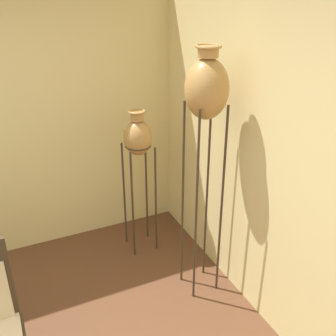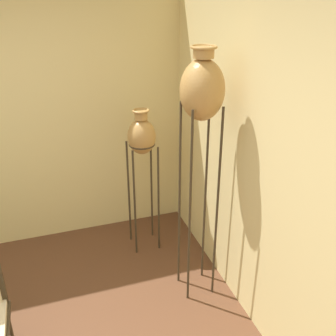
{
  "view_description": "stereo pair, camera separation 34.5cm",
  "coord_description": "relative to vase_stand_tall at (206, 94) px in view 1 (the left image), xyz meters",
  "views": [
    {
      "loc": [
        0.24,
        -1.74,
        2.52
      ],
      "look_at": [
        1.56,
        1.1,
        1.04
      ],
      "focal_mm": 42.0,
      "sensor_mm": 36.0,
      "label": 1
    },
    {
      "loc": [
        0.56,
        -1.87,
        2.52
      ],
      "look_at": [
        1.56,
        1.1,
        1.04
      ],
      "focal_mm": 42.0,
      "sensor_mm": 36.0,
      "label": 2
    }
  ],
  "objects": [
    {
      "name": "vase_stand_tall",
      "position": [
        0.0,
        0.0,
        0.0
      ],
      "size": [
        0.33,
        0.33,
        2.13
      ],
      "color": "#382D1E",
      "rests_on": "ground_plane"
    },
    {
      "name": "vase_stand_medium",
      "position": [
        -0.26,
        0.78,
        -0.6
      ],
      "size": [
        0.27,
        0.27,
        1.48
      ],
      "color": "#382D1E",
      "rests_on": "ground_plane"
    },
    {
      "name": "wall_right",
      "position": [
        0.32,
        -0.71,
        -0.43
      ],
      "size": [
        0.06,
        7.96,
        2.7
      ],
      "color": "beige",
      "rests_on": "ground_plane"
    }
  ]
}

